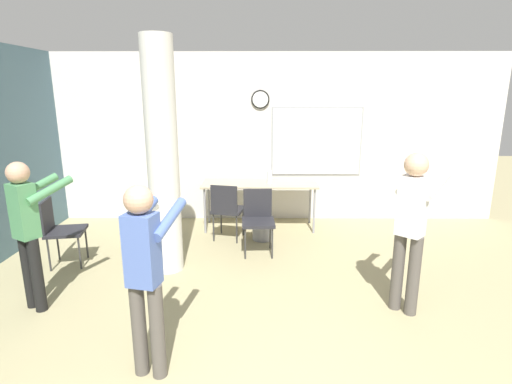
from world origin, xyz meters
TOP-DOWN VIEW (x-y plane):
  - wall_back at (0.02, 5.06)m, footprint 8.00×0.15m
  - support_pillar at (-1.21, 2.94)m, footprint 0.37×0.37m
  - folding_table at (-0.05, 4.50)m, footprint 1.83×0.63m
  - bottle_on_table at (0.10, 4.46)m, footprint 0.08×0.08m
  - waste_bin at (-0.01, 3.97)m, footprint 0.31×0.31m
  - chair_table_left at (-0.54, 3.95)m, footprint 0.53×0.53m
  - chair_by_left_wall at (-2.59, 3.04)m, footprint 0.51×0.51m
  - chair_table_front at (-0.08, 3.49)m, footprint 0.46×0.46m
  - person_playing_side at (1.42, 1.97)m, footprint 0.61×0.64m
  - person_playing_front at (-0.92, 1.02)m, footprint 0.43×0.64m
  - person_watching_back at (-2.35, 2.00)m, footprint 0.53×0.62m

SIDE VIEW (x-z plane):
  - waste_bin at x=-0.01m, z-range 0.00..0.35m
  - chair_table_left at x=-0.54m, z-range 0.08..0.95m
  - chair_by_left_wall at x=-2.59m, z-range 0.08..0.95m
  - chair_table_front at x=-0.08m, z-range 0.08..0.95m
  - folding_table at x=-0.05m, z-range 0.33..1.08m
  - bottle_on_table at x=0.10m, z-range 0.72..1.02m
  - person_watching_back at x=-2.35m, z-range 0.14..1.67m
  - person_playing_front at x=-0.92m, z-range 0.14..1.68m
  - person_playing_side at x=1.42m, z-range 0.14..1.77m
  - wall_back at x=0.02m, z-range 0.00..2.80m
  - support_pillar at x=-1.21m, z-range 0.00..2.80m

